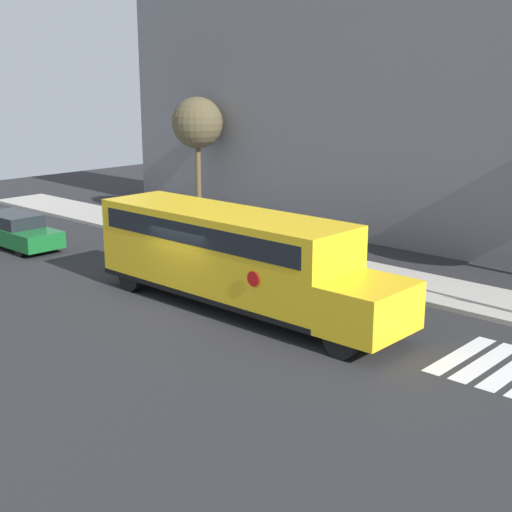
% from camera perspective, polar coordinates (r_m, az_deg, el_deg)
% --- Properties ---
extents(ground_plane, '(60.00, 60.00, 0.00)m').
position_cam_1_polar(ground_plane, '(22.75, -5.29, -3.94)').
color(ground_plane, '#28282B').
extents(sidewalk_strip, '(44.00, 3.00, 0.15)m').
position_cam_1_polar(sidewalk_strip, '(27.32, 4.85, -0.64)').
color(sidewalk_strip, '#B2ADA3').
rests_on(sidewalk_strip, ground).
extents(building_backdrop, '(32.00, 4.00, 13.42)m').
position_cam_1_polar(building_backdrop, '(31.79, 12.52, 13.30)').
color(building_backdrop, slate).
rests_on(building_backdrop, ground).
extents(school_bus, '(10.97, 2.57, 3.01)m').
position_cam_1_polar(school_bus, '(22.00, -1.87, 0.18)').
color(school_bus, yellow).
rests_on(school_bus, ground).
extents(parked_car, '(4.74, 1.72, 1.42)m').
position_cam_1_polar(parked_car, '(31.71, -18.68, 1.94)').
color(parked_car, '#196B2D').
rests_on(parked_car, ground).
extents(tree_far_sidewalk, '(2.51, 2.51, 6.06)m').
position_cam_1_polar(tree_far_sidewalk, '(35.60, -4.72, 10.51)').
color(tree_far_sidewalk, brown).
rests_on(tree_far_sidewalk, ground).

